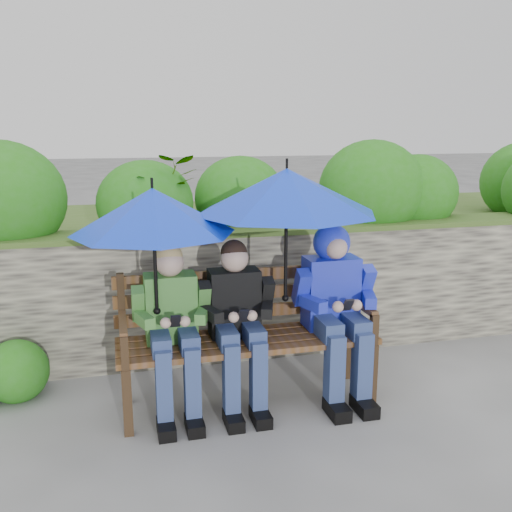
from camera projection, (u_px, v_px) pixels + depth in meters
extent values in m
plane|color=#5C5C5C|center=(260.00, 392.00, 3.95)|extent=(60.00, 60.00, 0.00)
cube|color=#3C3935|center=(236.00, 293.00, 4.55)|extent=(8.00, 0.40, 1.00)
cube|color=#395A1A|center=(236.00, 230.00, 4.43)|extent=(8.00, 0.42, 0.04)
cube|color=#395A1A|center=(211.00, 262.00, 5.68)|extent=(8.00, 2.00, 0.96)
ellipsoid|color=#237013|center=(145.00, 204.00, 4.36)|extent=(0.74, 0.59, 0.67)
ellipsoid|color=#237013|center=(240.00, 197.00, 4.70)|extent=(0.76, 0.61, 0.68)
ellipsoid|color=#237013|center=(372.00, 189.00, 4.86)|extent=(0.93, 0.74, 0.83)
ellipsoid|color=#237013|center=(416.00, 193.00, 5.01)|extent=(0.75, 0.60, 0.68)
sphere|color=#D796BF|center=(42.00, 218.00, 4.16)|extent=(0.14, 0.14, 0.14)
sphere|color=#D796BF|center=(297.00, 208.00, 4.62)|extent=(0.14, 0.14, 0.14)
imported|color=#237013|center=(164.00, 192.00, 4.33)|extent=(0.51, 0.45, 0.57)
imported|color=#237013|center=(382.00, 187.00, 4.77)|extent=(0.31, 0.31, 0.55)
sphere|color=#237013|center=(16.00, 371.00, 3.85)|extent=(0.43, 0.43, 0.43)
cube|color=#322215|center=(127.00, 403.00, 3.36)|extent=(0.06, 0.06, 0.42)
cube|color=#322215|center=(125.00, 373.00, 3.76)|extent=(0.06, 0.06, 0.42)
cube|color=#322215|center=(372.00, 375.00, 3.74)|extent=(0.06, 0.06, 0.42)
cube|color=#322215|center=(347.00, 351.00, 4.14)|extent=(0.06, 0.06, 0.42)
cube|color=brown|center=(255.00, 352.00, 3.53)|extent=(1.68, 0.09, 0.04)
cube|color=brown|center=(250.00, 344.00, 3.65)|extent=(1.68, 0.09, 0.04)
cube|color=brown|center=(246.00, 338.00, 3.76)|extent=(1.68, 0.09, 0.04)
cube|color=brown|center=(242.00, 331.00, 3.88)|extent=(1.68, 0.09, 0.04)
cube|color=#322215|center=(122.00, 308.00, 3.68)|extent=(0.05, 0.05, 0.47)
cube|color=brown|center=(123.00, 324.00, 3.47)|extent=(0.05, 0.44, 0.04)
cube|color=#322215|center=(125.00, 353.00, 3.29)|extent=(0.05, 0.05, 0.21)
cube|color=#322215|center=(348.00, 291.00, 4.05)|extent=(0.05, 0.05, 0.47)
cube|color=brown|center=(361.00, 305.00, 3.84)|extent=(0.05, 0.44, 0.04)
cube|color=#322215|center=(374.00, 330.00, 3.67)|extent=(0.05, 0.05, 0.21)
cube|color=brown|center=(240.00, 312.00, 3.90)|extent=(1.68, 0.03, 0.08)
cube|color=brown|center=(240.00, 294.00, 3.87)|extent=(1.68, 0.03, 0.08)
cube|color=brown|center=(240.00, 275.00, 3.84)|extent=(1.68, 0.03, 0.08)
cube|color=#386C2A|center=(171.00, 307.00, 3.62)|extent=(0.32, 0.19, 0.44)
sphere|color=tan|center=(169.00, 262.00, 3.54)|extent=(0.18, 0.18, 0.18)
sphere|color=tan|center=(169.00, 257.00, 3.54)|extent=(0.17, 0.17, 0.17)
cube|color=navy|center=(160.00, 341.00, 3.50)|extent=(0.11, 0.30, 0.11)
cube|color=navy|center=(164.00, 391.00, 3.41)|extent=(0.10, 0.10, 0.51)
cube|color=black|center=(166.00, 429.00, 3.41)|extent=(0.10, 0.21, 0.08)
cube|color=navy|center=(188.00, 339.00, 3.54)|extent=(0.11, 0.30, 0.11)
cube|color=navy|center=(192.00, 387.00, 3.45)|extent=(0.10, 0.10, 0.51)
cube|color=black|center=(195.00, 425.00, 3.45)|extent=(0.10, 0.21, 0.08)
cube|color=#386C2A|center=(138.00, 304.00, 3.52)|extent=(0.08, 0.17, 0.24)
cube|color=#386C2A|center=(144.00, 320.00, 3.42)|extent=(0.12, 0.20, 0.07)
sphere|color=tan|center=(166.00, 323.00, 3.37)|extent=(0.07, 0.07, 0.07)
cube|color=#386C2A|center=(204.00, 299.00, 3.62)|extent=(0.08, 0.17, 0.24)
cube|color=#386C2A|center=(202.00, 315.00, 3.51)|extent=(0.12, 0.20, 0.07)
sphere|color=tan|center=(185.00, 321.00, 3.40)|extent=(0.07, 0.07, 0.07)
cube|color=black|center=(175.00, 321.00, 3.37)|extent=(0.06, 0.07, 0.09)
cube|color=black|center=(234.00, 302.00, 3.72)|extent=(0.33, 0.19, 0.44)
sphere|color=tan|center=(234.00, 258.00, 3.64)|extent=(0.18, 0.18, 0.18)
sphere|color=black|center=(234.00, 253.00, 3.64)|extent=(0.17, 0.17, 0.17)
cube|color=navy|center=(226.00, 335.00, 3.59)|extent=(0.11, 0.31, 0.11)
cube|color=navy|center=(231.00, 383.00, 3.51)|extent=(0.10, 0.11, 0.52)
cube|color=black|center=(234.00, 420.00, 3.50)|extent=(0.11, 0.21, 0.08)
cube|color=navy|center=(252.00, 333.00, 3.64)|extent=(0.11, 0.31, 0.11)
cube|color=navy|center=(258.00, 380.00, 3.55)|extent=(0.10, 0.11, 0.52)
cube|color=black|center=(261.00, 417.00, 3.54)|extent=(0.11, 0.21, 0.08)
cube|color=black|center=(204.00, 298.00, 3.62)|extent=(0.08, 0.18, 0.24)
cube|color=black|center=(212.00, 314.00, 3.52)|extent=(0.12, 0.20, 0.07)
sphere|color=tan|center=(234.00, 317.00, 3.47)|extent=(0.07, 0.07, 0.07)
cube|color=black|center=(266.00, 294.00, 3.71)|extent=(0.08, 0.18, 0.24)
cube|color=black|center=(267.00, 310.00, 3.60)|extent=(0.12, 0.20, 0.07)
sphere|color=tan|center=(252.00, 316.00, 3.49)|extent=(0.07, 0.07, 0.07)
cube|color=black|center=(243.00, 315.00, 3.47)|extent=(0.06, 0.07, 0.09)
cube|color=#1B25B5|center=(331.00, 292.00, 3.88)|extent=(0.36, 0.21, 0.49)
sphere|color=tan|center=(333.00, 245.00, 3.79)|extent=(0.20, 0.20, 0.20)
sphere|color=#1B25B5|center=(332.00, 242.00, 3.81)|extent=(0.25, 0.25, 0.25)
sphere|color=tan|center=(336.00, 248.00, 3.74)|extent=(0.15, 0.15, 0.15)
cube|color=navy|center=(326.00, 326.00, 3.74)|extent=(0.13, 0.34, 0.13)
cube|color=navy|center=(334.00, 374.00, 3.64)|extent=(0.11, 0.12, 0.52)
cube|color=black|center=(337.00, 410.00, 3.63)|extent=(0.12, 0.23, 0.08)
cube|color=navy|center=(353.00, 324.00, 3.78)|extent=(0.13, 0.34, 0.13)
cube|color=navy|center=(362.00, 371.00, 3.68)|extent=(0.11, 0.12, 0.52)
cube|color=black|center=(364.00, 406.00, 3.67)|extent=(0.12, 0.23, 0.08)
cube|color=#1B25B5|center=(302.00, 287.00, 3.76)|extent=(0.08, 0.19, 0.27)
cube|color=#1B25B5|center=(313.00, 304.00, 3.66)|extent=(0.14, 0.22, 0.07)
sphere|color=tan|center=(338.00, 307.00, 3.60)|extent=(0.07, 0.07, 0.07)
cube|color=#1B25B5|center=(365.00, 283.00, 3.87)|extent=(0.08, 0.19, 0.27)
cube|color=#1B25B5|center=(369.00, 299.00, 3.75)|extent=(0.14, 0.22, 0.07)
sphere|color=tan|center=(356.00, 305.00, 3.63)|extent=(0.07, 0.07, 0.07)
cube|color=black|center=(348.00, 305.00, 3.60)|extent=(0.06, 0.07, 0.09)
cone|color=#0C32D8|center=(153.00, 211.00, 3.35)|extent=(0.98, 0.98, 0.27)
cylinder|color=black|center=(152.00, 183.00, 3.31)|extent=(0.02, 0.02, 0.06)
cylinder|color=black|center=(155.00, 262.00, 3.42)|extent=(0.02, 0.02, 0.62)
sphere|color=black|center=(157.00, 311.00, 3.49)|extent=(0.04, 0.04, 0.04)
cone|color=#0C32D8|center=(287.00, 191.00, 3.53)|extent=(1.16, 1.16, 0.28)
cylinder|color=black|center=(287.00, 163.00, 3.49)|extent=(0.02, 0.02, 0.06)
cylinder|color=black|center=(286.00, 246.00, 3.60)|extent=(0.02, 0.02, 0.69)
sphere|color=black|center=(285.00, 298.00, 3.68)|extent=(0.04, 0.04, 0.04)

